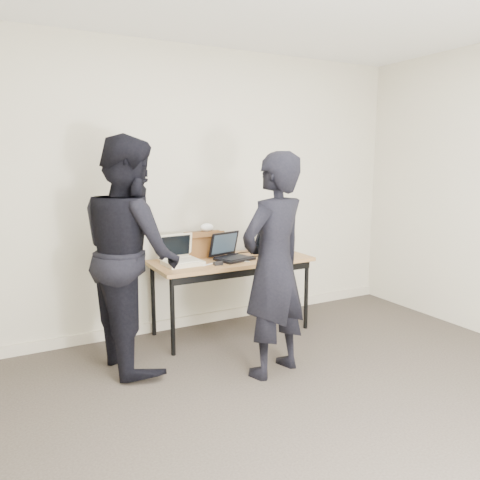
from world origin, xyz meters
TOP-DOWN VIEW (x-y plane):
  - room at (0.00, 0.00)m, footprint 4.60×4.60m
  - desk at (0.16, 1.88)m, footprint 1.50×0.65m
  - laptop_beige at (-0.34, 1.91)m, footprint 0.34×0.34m
  - laptop_center at (0.15, 1.89)m, footprint 0.39×0.38m
  - laptop_right at (0.67, 2.02)m, footprint 0.43×0.43m
  - leather_satchel at (-0.02, 2.11)m, footprint 0.37×0.20m
  - tissue at (0.01, 2.11)m, footprint 0.14×0.11m
  - equipment_box at (0.79, 2.07)m, footprint 0.27×0.23m
  - power_brick at (-0.06, 1.71)m, footprint 0.08×0.06m
  - cables at (0.20, 1.88)m, footprint 1.16×0.42m
  - person_typist at (0.04, 0.95)m, footprint 0.72×0.57m
  - person_observer at (-0.86, 1.63)m, footprint 0.75×0.94m
  - baseboard at (0.00, 2.23)m, footprint 4.50×0.03m

SIDE VIEW (x-z plane):
  - baseboard at x=0.00m, z-range 0.00..0.10m
  - desk at x=0.16m, z-range 0.30..1.02m
  - cables at x=0.20m, z-range 0.72..0.73m
  - power_brick at x=-0.06m, z-range 0.72..0.75m
  - laptop_beige at x=-0.34m, z-range 0.64..0.90m
  - laptop_right at x=0.67m, z-range 0.66..0.89m
  - laptop_center at x=0.15m, z-range 0.65..0.90m
  - equipment_box at x=0.79m, z-range 0.72..0.87m
  - leather_satchel at x=-0.02m, z-range 0.72..0.97m
  - person_typist at x=0.04m, z-range 0.00..1.71m
  - person_observer at x=-0.86m, z-range 0.00..1.84m
  - tissue at x=0.01m, z-range 0.97..1.04m
  - room at x=0.00m, z-range -0.05..2.75m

